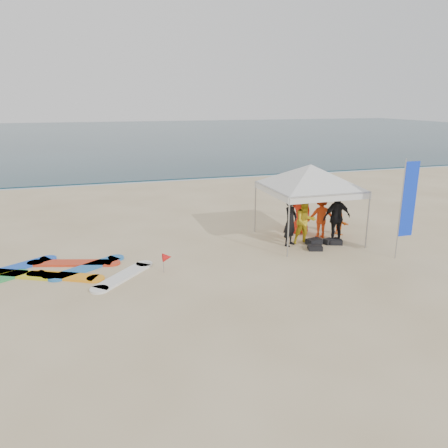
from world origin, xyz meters
TOP-DOWN VIEW (x-y plane):
  - ground at (0.00, 0.00)m, footprint 120.00×120.00m
  - ocean at (0.00, 60.00)m, footprint 160.00×84.00m
  - shoreline_foam at (0.00, 18.20)m, footprint 160.00×1.20m
  - person_black_a at (3.79, 3.14)m, footprint 0.80×0.75m
  - person_yellow at (4.40, 3.16)m, footprint 0.88×0.70m
  - person_orange_a at (5.36, 3.68)m, footprint 1.26×0.90m
  - person_black_b at (5.64, 3.00)m, footprint 1.15×0.51m
  - person_orange_b at (4.86, 4.45)m, footprint 0.94×0.69m
  - person_seated at (6.29, 3.82)m, footprint 0.43×0.87m
  - canopy_tent at (4.75, 3.59)m, footprint 4.44×4.44m
  - feather_flag at (6.92, 0.80)m, footprint 0.58×0.04m
  - marker_pennant at (-1.04, 1.85)m, footprint 0.28×0.28m
  - gear_pile at (4.89, 2.73)m, footprint 1.62×1.06m
  - surfboard_spread at (-4.41, 2.81)m, footprint 5.81×3.53m

SIDE VIEW (x-z plane):
  - ground at x=0.00m, z-range 0.00..0.00m
  - shoreline_foam at x=0.00m, z-range 0.00..0.01m
  - surfboard_spread at x=-4.41m, z-range 0.00..0.07m
  - ocean at x=0.00m, z-range 0.00..0.08m
  - gear_pile at x=4.89m, z-range -0.01..0.21m
  - person_seated at x=6.29m, z-range 0.00..0.90m
  - marker_pennant at x=-1.04m, z-range 0.18..0.81m
  - person_yellow at x=4.40m, z-range 0.00..1.74m
  - person_orange_a at x=5.36m, z-range 0.00..1.76m
  - person_orange_b at x=4.86m, z-range 0.00..1.79m
  - person_black_a at x=3.79m, z-range 0.00..1.83m
  - person_black_b at x=5.64m, z-range 0.00..1.94m
  - feather_flag at x=6.92m, z-range 0.30..3.72m
  - canopy_tent at x=4.75m, z-range 1.24..4.59m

